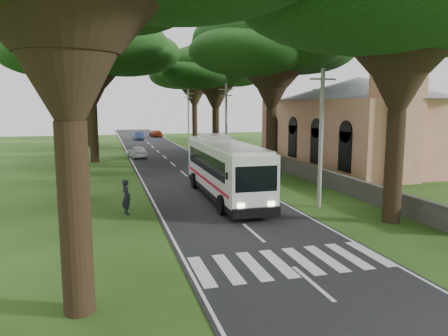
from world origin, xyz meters
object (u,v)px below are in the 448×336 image
object	(u,v)px
coach_bus	(225,168)
distant_car_c	(156,133)
church	(359,115)
pole_far	(188,116)
pole_mid	(226,122)
pedestrian	(126,197)
distant_car_a	(137,152)
distant_car_b	(139,136)
pole_near	(321,136)

from	to	relation	value
coach_bus	distant_car_c	world-z (taller)	coach_bus
church	coach_bus	xyz separation A→B (m)	(-17.06, -11.79, -2.97)
distant_car_c	pole_far	bearing A→B (deg)	92.05
pole_mid	distant_car_c	size ratio (longest dim) A/B	1.93
church	pedestrian	size ratio (longest dim) A/B	12.47
distant_car_a	distant_car_b	size ratio (longest dim) A/B	1.04
church	pole_far	distance (m)	27.41
distant_car_b	coach_bus	bearing A→B (deg)	-93.10
pole_mid	pole_far	distance (m)	20.00
pole_mid	pole_far	world-z (taller)	same
distant_car_c	church	bearing A→B (deg)	102.56
pole_mid	distant_car_b	size ratio (longest dim) A/B	2.05
distant_car_b	distant_car_c	world-z (taller)	distant_car_b
pole_far	distant_car_a	bearing A→B (deg)	-121.74
pedestrian	coach_bus	bearing A→B (deg)	-87.58
church	pole_near	size ratio (longest dim) A/B	3.00
church	distant_car_c	distance (m)	43.53
pole_far	distant_car_c	size ratio (longest dim) A/B	1.93
pole_far	distant_car_c	distance (m)	16.74
pole_far	pedestrian	world-z (taller)	pole_far
church	pole_mid	world-z (taller)	church
pole_far	pedestrian	distance (m)	40.46
church	coach_bus	bearing A→B (deg)	-145.35
distant_car_b	distant_car_c	bearing A→B (deg)	53.32
distant_car_c	pedestrian	distance (m)	55.51
pole_mid	distant_car_a	bearing A→B (deg)	143.64
pole_near	pole_mid	distance (m)	20.00
distant_car_c	pole_near	bearing A→B (deg)	84.90
pole_near	distant_car_b	distance (m)	50.86
pole_far	pedestrian	size ratio (longest dim) A/B	4.16
pole_mid	distant_car_b	bearing A→B (deg)	101.91
distant_car_b	distant_car_c	distance (m)	6.77
coach_bus	distant_car_a	world-z (taller)	coach_bus
distant_car_a	church	bearing A→B (deg)	144.73
pole_mid	distant_car_b	world-z (taller)	pole_mid
pole_mid	distant_car_a	world-z (taller)	pole_mid
distant_car_b	church	bearing A→B (deg)	-66.84
pole_near	pedestrian	world-z (taller)	pole_near
pole_mid	pole_far	size ratio (longest dim) A/B	1.00
church	pole_mid	distance (m)	13.16
coach_bus	distant_car_b	size ratio (longest dim) A/B	3.13
pole_near	distant_car_a	distance (m)	27.82
pole_far	distant_car_a	size ratio (longest dim) A/B	1.98
pole_near	distant_car_c	xyz separation A→B (m)	(-2.86, 56.10, -3.55)
pole_near	pole_mid	world-z (taller)	same
pole_mid	distant_car_a	size ratio (longest dim) A/B	1.98
pedestrian	pole_near	bearing A→B (deg)	-115.74
pole_far	distant_car_b	xyz separation A→B (m)	(-6.40, 10.33, -3.51)
distant_car_a	pole_far	bearing A→B (deg)	-129.83
coach_bus	distant_car_b	distance (m)	46.62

